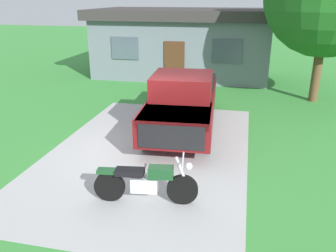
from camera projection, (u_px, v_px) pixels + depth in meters
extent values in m
plane|color=#3B8C3B|center=(149.00, 151.00, 9.90)|extent=(80.00, 80.00, 0.00)
cube|color=#ACACAC|center=(149.00, 151.00, 9.90)|extent=(5.48, 8.62, 0.01)
cylinder|color=black|center=(182.00, 190.00, 7.30)|extent=(0.67, 0.21, 0.66)
cylinder|color=black|center=(110.00, 186.00, 7.42)|extent=(0.67, 0.21, 0.66)
cube|color=silver|center=(144.00, 184.00, 7.33)|extent=(0.59, 0.34, 0.32)
cube|color=#194723|center=(161.00, 172.00, 7.20)|extent=(0.55, 0.33, 0.24)
cube|color=black|center=(130.00, 172.00, 7.25)|extent=(0.63, 0.36, 0.12)
cube|color=#194723|center=(109.00, 171.00, 7.29)|extent=(0.50, 0.27, 0.08)
cylinder|color=silver|center=(183.00, 174.00, 7.17)|extent=(0.34, 0.11, 0.77)
cylinder|color=silver|center=(183.00, 160.00, 7.06)|extent=(0.14, 0.70, 0.04)
sphere|color=silver|center=(189.00, 166.00, 7.10)|extent=(0.16, 0.16, 0.16)
cylinder|color=black|center=(205.00, 138.00, 9.71)|extent=(0.36, 0.86, 0.84)
cylinder|color=black|center=(148.00, 135.00, 9.94)|extent=(0.36, 0.86, 0.84)
cylinder|color=black|center=(210.00, 103.00, 12.95)|extent=(0.36, 0.86, 0.84)
cylinder|color=black|center=(166.00, 101.00, 13.18)|extent=(0.36, 0.86, 0.84)
cube|color=maroon|center=(183.00, 105.00, 11.36)|extent=(2.40, 5.73, 0.80)
cube|color=maroon|center=(176.00, 114.00, 9.54)|extent=(2.03, 2.03, 0.20)
cube|color=maroon|center=(182.00, 86.00, 10.72)|extent=(1.93, 2.02, 0.70)
cube|color=#3F4C56|center=(179.00, 96.00, 10.02)|extent=(1.71, 0.28, 0.60)
cube|color=black|center=(188.00, 86.00, 12.71)|extent=(2.07, 2.53, 0.50)
cube|color=black|center=(171.00, 137.00, 8.78)|extent=(1.70, 0.22, 0.64)
cylinder|color=brown|center=(317.00, 71.00, 14.23)|extent=(0.36, 0.36, 2.56)
cube|color=slate|center=(184.00, 47.00, 19.22)|extent=(9.00, 5.00, 3.00)
cube|color=#383333|center=(184.00, 14.00, 18.61)|extent=(9.60, 5.60, 0.50)
cube|color=#4C2D19|center=(174.00, 63.00, 17.06)|extent=(1.00, 0.08, 2.10)
cube|color=#4C5966|center=(125.00, 48.00, 17.36)|extent=(1.40, 0.06, 1.10)
cube|color=#4C5966|center=(227.00, 51.00, 16.32)|extent=(1.40, 0.06, 1.10)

